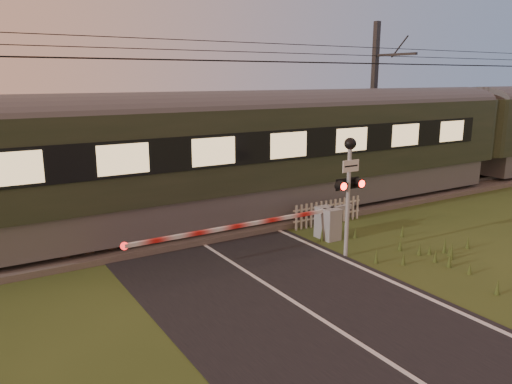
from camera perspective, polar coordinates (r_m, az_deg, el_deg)
ground at (r=11.46m, az=4.94°, el=-12.85°), size 160.00×160.00×0.00m
road at (r=11.29m, az=5.74°, el=-13.20°), size 6.00×140.00×0.03m
track_bed at (r=16.73m, az=-8.46°, el=-4.25°), size 140.00×3.40×0.39m
overhead_wires at (r=16.01m, az=-9.16°, el=15.49°), size 120.00×0.62×0.62m
train at (r=25.72m, az=23.18°, el=6.17°), size 45.19×3.12×4.22m
boom_gate at (r=15.58m, az=6.97°, el=-3.54°), size 7.48×0.77×1.03m
crossing_signal at (r=13.96m, az=10.58°, el=1.81°), size 0.86×0.35×3.39m
picket_fence at (r=17.42m, az=8.23°, el=-2.29°), size 2.92×0.07×0.85m
catenary_mast at (r=23.96m, az=13.37°, el=9.94°), size 0.23×2.47×7.42m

